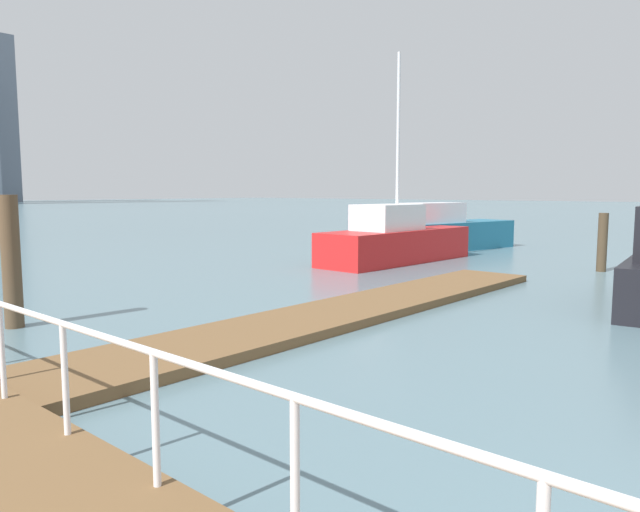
{
  "coord_description": "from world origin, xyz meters",
  "views": [
    {
      "loc": [
        -5.57,
        1.98,
        2.66
      ],
      "look_at": [
        1.59,
        8.27,
        1.6
      ],
      "focal_mm": 33.2,
      "sensor_mm": 36.0,
      "label": 1
    }
  ],
  "objects": [
    {
      "name": "dock_piling_0",
      "position": [
        15.11,
        7.77,
        0.97
      ],
      "size": [
        0.31,
        0.31,
        1.93
      ],
      "primitive_type": "cylinder",
      "color": "#473826",
      "rests_on": "ground_plane"
    },
    {
      "name": "moored_boat_2",
      "position": [
        17.92,
        15.13,
        0.82
      ],
      "size": [
        7.45,
        3.14,
        2.13
      ],
      "color": "#1E6B8C",
      "rests_on": "ground_plane"
    },
    {
      "name": "dock_piling_1",
      "position": [
        -1.01,
        13.92,
        1.29
      ],
      "size": [
        0.35,
        0.35,
        2.58
      ],
      "primitive_type": "cylinder",
      "color": "brown",
      "rests_on": "ground_plane"
    },
    {
      "name": "floating_dock",
      "position": [
        3.91,
        9.75,
        0.09
      ],
      "size": [
        14.83,
        2.0,
        0.18
      ],
      "primitive_type": "cube",
      "color": "brown",
      "rests_on": "ground_plane"
    },
    {
      "name": "moored_boat_0",
      "position": [
        12.77,
        14.37,
        0.82
      ],
      "size": [
        7.07,
        2.3,
        7.65
      ],
      "color": "red",
      "rests_on": "ground_plane"
    },
    {
      "name": "boardwalk_railing",
      "position": [
        -3.15,
        8.7,
        1.22
      ],
      "size": [
        0.06,
        26.43,
        1.08
      ],
      "color": "white",
      "rests_on": "boardwalk"
    }
  ]
}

